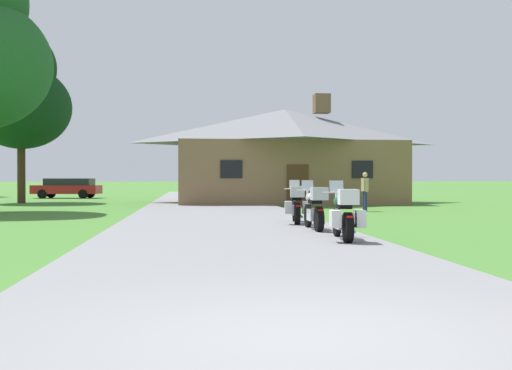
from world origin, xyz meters
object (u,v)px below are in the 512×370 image
(motorcycle_green_nearest_to_camera, at_px, (344,215))
(motorcycle_silver_second_in_row, at_px, (314,208))
(motorcycle_yellow_farthest_in_row, at_px, (296,205))
(bystander_tan_shirt_near_lodge, at_px, (365,190))
(parked_red_suv_far_left, at_px, (68,187))
(tree_left_far, at_px, (21,95))

(motorcycle_green_nearest_to_camera, bearing_deg, motorcycle_silver_second_in_row, 96.11)
(motorcycle_yellow_farthest_in_row, bearing_deg, bystander_tan_shirt_near_lodge, 66.65)
(parked_red_suv_far_left, bearing_deg, motorcycle_yellow_farthest_in_row, -148.64)
(bystander_tan_shirt_near_lodge, height_order, parked_red_suv_far_left, bystander_tan_shirt_near_lodge)
(bystander_tan_shirt_near_lodge, bearing_deg, motorcycle_silver_second_in_row, -25.91)
(motorcycle_silver_second_in_row, bearing_deg, bystander_tan_shirt_near_lodge, 66.60)
(motorcycle_silver_second_in_row, height_order, tree_left_far, tree_left_far)
(motorcycle_silver_second_in_row, distance_m, parked_red_suv_far_left, 31.17)
(parked_red_suv_far_left, bearing_deg, motorcycle_green_nearest_to_camera, -151.86)
(tree_left_far, relative_size, parked_red_suv_far_left, 2.04)
(bystander_tan_shirt_near_lodge, distance_m, tree_left_far, 20.59)
(motorcycle_yellow_farthest_in_row, bearing_deg, motorcycle_silver_second_in_row, -81.42)
(motorcycle_silver_second_in_row, relative_size, parked_red_suv_far_left, 0.43)
(motorcycle_green_nearest_to_camera, relative_size, motorcycle_silver_second_in_row, 1.00)
(motorcycle_green_nearest_to_camera, relative_size, motorcycle_yellow_farthest_in_row, 1.00)
(bystander_tan_shirt_near_lodge, bearing_deg, motorcycle_green_nearest_to_camera, -20.73)
(parked_red_suv_far_left, bearing_deg, tree_left_far, -178.44)
(motorcycle_silver_second_in_row, bearing_deg, tree_left_far, 122.14)
(motorcycle_green_nearest_to_camera, xyz_separation_m, motorcycle_silver_second_in_row, (-0.09, 2.79, 0.01))
(motorcycle_green_nearest_to_camera, bearing_deg, tree_left_far, 123.54)
(motorcycle_silver_second_in_row, bearing_deg, motorcycle_green_nearest_to_camera, -88.37)
(motorcycle_yellow_farthest_in_row, height_order, tree_left_far, tree_left_far)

